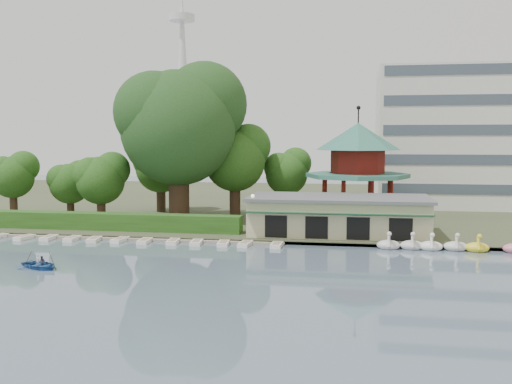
% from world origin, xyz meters
% --- Properties ---
extents(ground_plane, '(220.00, 220.00, 0.00)m').
position_xyz_m(ground_plane, '(0.00, 0.00, 0.00)').
color(ground_plane, slate).
rests_on(ground_plane, ground).
extents(shore, '(220.00, 70.00, 0.40)m').
position_xyz_m(shore, '(0.00, 52.00, 0.20)').
color(shore, '#424930').
rests_on(shore, ground).
extents(embankment, '(220.00, 0.60, 0.30)m').
position_xyz_m(embankment, '(0.00, 17.30, 0.15)').
color(embankment, gray).
rests_on(embankment, ground).
extents(dock, '(34.00, 1.60, 0.24)m').
position_xyz_m(dock, '(-12.00, 17.20, 0.12)').
color(dock, gray).
rests_on(dock, ground).
extents(boathouse, '(18.60, 9.39, 3.90)m').
position_xyz_m(boathouse, '(10.00, 21.97, 2.37)').
color(boathouse, '#C4BD91').
rests_on(boathouse, shore).
extents(pavilion, '(12.40, 12.40, 13.50)m').
position_xyz_m(pavilion, '(12.00, 32.00, 7.48)').
color(pavilion, '#C4BD91').
rests_on(pavilion, shore).
extents(office_building, '(38.00, 18.00, 20.00)m').
position_xyz_m(office_building, '(32.67, 49.00, 9.73)').
color(office_building, silver).
rests_on(office_building, shore).
extents(broadcast_tower, '(8.00, 8.00, 96.00)m').
position_xyz_m(broadcast_tower, '(-42.00, 140.00, 33.98)').
color(broadcast_tower, silver).
rests_on(broadcast_tower, ground).
extents(hedge, '(30.00, 2.00, 1.80)m').
position_xyz_m(hedge, '(-15.00, 20.50, 1.30)').
color(hedge, '#29571B').
rests_on(hedge, shore).
extents(lamp_post, '(0.36, 0.36, 4.28)m').
position_xyz_m(lamp_post, '(1.50, 19.00, 3.34)').
color(lamp_post, black).
rests_on(lamp_post, shore).
extents(big_tree, '(15.00, 13.98, 19.09)m').
position_xyz_m(big_tree, '(-8.81, 28.22, 12.45)').
color(big_tree, '#3A281C').
rests_on(big_tree, shore).
extents(small_trees, '(38.87, 16.38, 11.70)m').
position_xyz_m(small_trees, '(-11.53, 31.97, 6.70)').
color(small_trees, '#3A281C').
rests_on(small_trees, shore).
extents(swan_boats, '(18.50, 2.02, 1.92)m').
position_xyz_m(swan_boats, '(23.13, 16.60, 0.40)').
color(swan_boats, silver).
rests_on(swan_boats, ground).
extents(moored_rowboats, '(32.71, 2.77, 0.36)m').
position_xyz_m(moored_rowboats, '(-11.37, 15.79, 0.18)').
color(moored_rowboats, white).
rests_on(moored_rowboats, ground).
extents(rowboat_with_passengers, '(5.97, 5.23, 2.01)m').
position_xyz_m(rowboat_with_passengers, '(-13.05, 3.79, 0.52)').
color(rowboat_with_passengers, '#245495').
rests_on(rowboat_with_passengers, ground).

